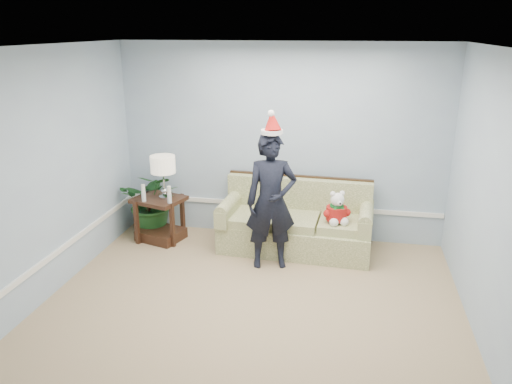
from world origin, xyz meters
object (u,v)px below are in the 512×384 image
object	(u,v)px
table_lamp	(163,166)
man	(271,202)
sofa	(296,225)
houseplant	(153,202)
teddy_bear	(337,211)
side_table	(160,223)

from	to	relation	value
table_lamp	man	distance (m)	1.66
sofa	table_lamp	distance (m)	1.97
houseplant	table_lamp	bearing A→B (deg)	-39.25
man	teddy_bear	xyz separation A→B (m)	(0.78, 0.36, -0.20)
sofa	side_table	size ratio (longest dim) A/B	2.63
table_lamp	teddy_bear	distance (m)	2.39
sofa	man	distance (m)	0.82
houseplant	sofa	bearing A→B (deg)	-3.53
side_table	table_lamp	size ratio (longest dim) A/B	1.29
teddy_bear	side_table	bearing A→B (deg)	156.19
side_table	table_lamp	bearing A→B (deg)	-3.36
houseplant	side_table	bearing A→B (deg)	-50.31
sofa	teddy_bear	size ratio (longest dim) A/B	4.71
sofa	table_lamp	size ratio (longest dim) A/B	3.38
table_lamp	side_table	bearing A→B (deg)	176.64
side_table	man	xyz separation A→B (m)	(1.66, -0.49, 0.60)
side_table	teddy_bear	bearing A→B (deg)	-3.07
sofa	man	world-z (taller)	man
houseplant	teddy_bear	size ratio (longest dim) A/B	2.18
table_lamp	sofa	bearing A→B (deg)	2.99
houseplant	teddy_bear	distance (m)	2.65
sofa	man	bearing A→B (deg)	-110.55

